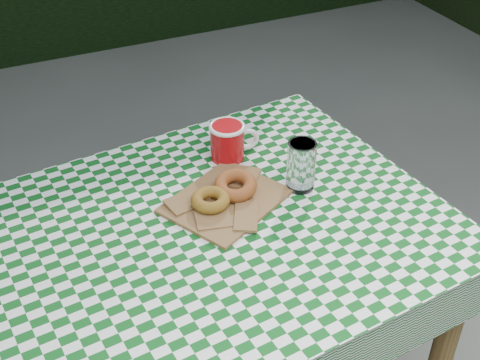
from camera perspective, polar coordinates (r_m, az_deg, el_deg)
name	(u,v)px	position (r m, az deg, el deg)	size (l,w,h in m)	color
table	(183,349)	(1.75, -5.08, -14.78)	(1.26, 0.84, 0.75)	brown
tablecloth	(175,241)	(1.47, -5.85, -5.46)	(1.28, 0.86, 0.01)	#0B4B16
paper_bag	(226,200)	(1.57, -1.29, -1.80)	(0.28, 0.22, 0.01)	olive
bagel_front	(210,200)	(1.53, -2.66, -1.79)	(0.09, 0.09, 0.03)	olive
bagel_back	(235,186)	(1.57, -0.42, -0.50)	(0.11, 0.11, 0.03)	brown
coffee_mug	(227,142)	(1.70, -1.14, 3.43)	(0.18, 0.18, 0.10)	#AF0B10
drinking_glass	(301,165)	(1.59, 5.47, 1.30)	(0.07, 0.07, 0.13)	white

